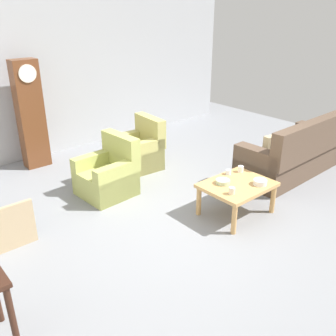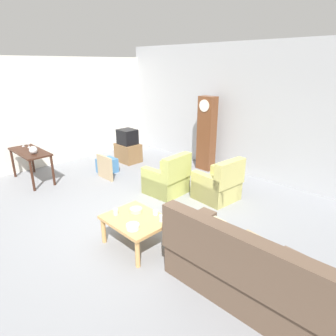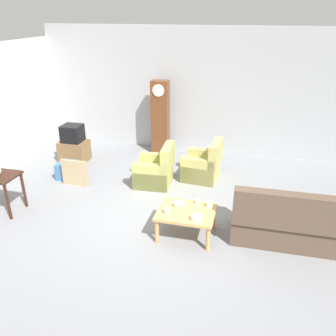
{
  "view_description": "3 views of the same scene",
  "coord_description": "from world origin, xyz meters",
  "px_view_note": "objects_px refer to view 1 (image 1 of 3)",
  "views": [
    {
      "loc": [
        -3.2,
        -3.36,
        2.76
      ],
      "look_at": [
        -0.04,
        0.33,
        0.62
      ],
      "focal_mm": 39.78,
      "sensor_mm": 36.0,
      "label": 1
    },
    {
      "loc": [
        3.7,
        -2.88,
        2.71
      ],
      "look_at": [
        0.06,
        0.74,
        0.86
      ],
      "focal_mm": 31.17,
      "sensor_mm": 36.0,
      "label": 2
    },
    {
      "loc": [
        1.52,
        -5.36,
        3.54
      ],
      "look_at": [
        -0.02,
        0.6,
        0.73
      ],
      "focal_mm": 37.25,
      "sensor_mm": 36.0,
      "label": 3
    }
  ],
  "objects_px": {
    "couch_floral": "(293,155)",
    "grandfather_clock": "(31,115)",
    "cup_blue_rimmed": "(228,172)",
    "framed_picture_leaning": "(10,228)",
    "armchair_olive_far": "(138,152)",
    "bowl_white_stacked": "(260,182)",
    "cup_cream_tall": "(232,191)",
    "cup_white_porcelain": "(241,169)",
    "armchair_olive_near": "(108,176)",
    "coffee_table_wood": "(237,188)",
    "bowl_shallow_green": "(223,182)"
  },
  "relations": [
    {
      "from": "cup_blue_rimmed",
      "to": "bowl_white_stacked",
      "type": "xyz_separation_m",
      "value": [
        0.08,
        -0.51,
        0.0
      ]
    },
    {
      "from": "couch_floral",
      "to": "grandfather_clock",
      "type": "distance_m",
      "value": 4.68
    },
    {
      "from": "grandfather_clock",
      "to": "cup_cream_tall",
      "type": "relative_size",
      "value": 20.23
    },
    {
      "from": "armchair_olive_far",
      "to": "cup_white_porcelain",
      "type": "xyz_separation_m",
      "value": [
        0.42,
        -2.02,
        0.22
      ]
    },
    {
      "from": "grandfather_clock",
      "to": "bowl_shallow_green",
      "type": "height_order",
      "value": "grandfather_clock"
    },
    {
      "from": "armchair_olive_near",
      "to": "bowl_white_stacked",
      "type": "distance_m",
      "value": 2.32
    },
    {
      "from": "grandfather_clock",
      "to": "bowl_white_stacked",
      "type": "height_order",
      "value": "grandfather_clock"
    },
    {
      "from": "grandfather_clock",
      "to": "framed_picture_leaning",
      "type": "xyz_separation_m",
      "value": [
        -1.29,
        -2.34,
        -0.68
      ]
    },
    {
      "from": "framed_picture_leaning",
      "to": "bowl_shallow_green",
      "type": "relative_size",
      "value": 3.01
    },
    {
      "from": "couch_floral",
      "to": "cup_cream_tall",
      "type": "height_order",
      "value": "couch_floral"
    },
    {
      "from": "armchair_olive_far",
      "to": "bowl_white_stacked",
      "type": "distance_m",
      "value": 2.49
    },
    {
      "from": "coffee_table_wood",
      "to": "grandfather_clock",
      "type": "distance_m",
      "value": 3.88
    },
    {
      "from": "framed_picture_leaning",
      "to": "cup_cream_tall",
      "type": "relative_size",
      "value": 6.3
    },
    {
      "from": "cup_cream_tall",
      "to": "armchair_olive_far",
      "type": "bearing_deg",
      "value": 84.55
    },
    {
      "from": "cup_white_porcelain",
      "to": "cup_blue_rimmed",
      "type": "height_order",
      "value": "cup_white_porcelain"
    },
    {
      "from": "armchair_olive_far",
      "to": "cup_cream_tall",
      "type": "xyz_separation_m",
      "value": [
        -0.23,
        -2.4,
        0.22
      ]
    },
    {
      "from": "bowl_white_stacked",
      "to": "armchair_olive_far",
      "type": "bearing_deg",
      "value": 96.61
    },
    {
      "from": "couch_floral",
      "to": "grandfather_clock",
      "type": "height_order",
      "value": "grandfather_clock"
    },
    {
      "from": "armchair_olive_far",
      "to": "cup_blue_rimmed",
      "type": "xyz_separation_m",
      "value": [
        0.21,
        -1.96,
        0.21
      ]
    },
    {
      "from": "armchair_olive_near",
      "to": "framed_picture_leaning",
      "type": "xyz_separation_m",
      "value": [
        -1.69,
        -0.49,
        -0.01
      ]
    },
    {
      "from": "cup_blue_rimmed",
      "to": "armchair_olive_near",
      "type": "bearing_deg",
      "value": 129.48
    },
    {
      "from": "bowl_white_stacked",
      "to": "bowl_shallow_green",
      "type": "bearing_deg",
      "value": 135.86
    },
    {
      "from": "couch_floral",
      "to": "cup_blue_rimmed",
      "type": "xyz_separation_m",
      "value": [
        -1.67,
        0.04,
        0.16
      ]
    },
    {
      "from": "framed_picture_leaning",
      "to": "bowl_shallow_green",
      "type": "height_order",
      "value": "framed_picture_leaning"
    },
    {
      "from": "framed_picture_leaning",
      "to": "bowl_shallow_green",
      "type": "distance_m",
      "value": 2.81
    },
    {
      "from": "armchair_olive_far",
      "to": "bowl_shallow_green",
      "type": "bearing_deg",
      "value": -92.22
    },
    {
      "from": "cup_blue_rimmed",
      "to": "cup_white_porcelain",
      "type": "bearing_deg",
      "value": -16.06
    },
    {
      "from": "armchair_olive_near",
      "to": "bowl_shallow_green",
      "type": "relative_size",
      "value": 4.61
    },
    {
      "from": "cup_white_porcelain",
      "to": "cup_cream_tall",
      "type": "bearing_deg",
      "value": -149.44
    },
    {
      "from": "cup_white_porcelain",
      "to": "bowl_white_stacked",
      "type": "bearing_deg",
      "value": -106.2
    },
    {
      "from": "armchair_olive_near",
      "to": "cup_cream_tall",
      "type": "height_order",
      "value": "armchair_olive_near"
    },
    {
      "from": "couch_floral",
      "to": "bowl_shallow_green",
      "type": "height_order",
      "value": "couch_floral"
    },
    {
      "from": "coffee_table_wood",
      "to": "cup_blue_rimmed",
      "type": "distance_m",
      "value": 0.33
    },
    {
      "from": "coffee_table_wood",
      "to": "cup_blue_rimmed",
      "type": "bearing_deg",
      "value": 64.89
    },
    {
      "from": "couch_floral",
      "to": "cup_cream_tall",
      "type": "bearing_deg",
      "value": -169.11
    },
    {
      "from": "cup_blue_rimmed",
      "to": "framed_picture_leaning",
      "type": "bearing_deg",
      "value": 161.9
    },
    {
      "from": "bowl_white_stacked",
      "to": "grandfather_clock",
      "type": "bearing_deg",
      "value": 113.67
    },
    {
      "from": "bowl_shallow_green",
      "to": "armchair_olive_far",
      "type": "bearing_deg",
      "value": 87.78
    },
    {
      "from": "coffee_table_wood",
      "to": "bowl_shallow_green",
      "type": "distance_m",
      "value": 0.23
    },
    {
      "from": "framed_picture_leaning",
      "to": "cup_blue_rimmed",
      "type": "xyz_separation_m",
      "value": [
        2.87,
        -0.94,
        0.22
      ]
    },
    {
      "from": "armchair_olive_near",
      "to": "cup_cream_tall",
      "type": "bearing_deg",
      "value": -68.44
    },
    {
      "from": "armchair_olive_far",
      "to": "coffee_table_wood",
      "type": "relative_size",
      "value": 0.96
    },
    {
      "from": "cup_cream_tall",
      "to": "couch_floral",
      "type": "bearing_deg",
      "value": 10.89
    },
    {
      "from": "couch_floral",
      "to": "coffee_table_wood",
      "type": "xyz_separation_m",
      "value": [
        -1.8,
        -0.25,
        0.05
      ]
    },
    {
      "from": "couch_floral",
      "to": "cup_blue_rimmed",
      "type": "distance_m",
      "value": 1.67
    },
    {
      "from": "grandfather_clock",
      "to": "cup_blue_rimmed",
      "type": "height_order",
      "value": "grandfather_clock"
    },
    {
      "from": "bowl_white_stacked",
      "to": "cup_blue_rimmed",
      "type": "bearing_deg",
      "value": 98.58
    },
    {
      "from": "cup_white_porcelain",
      "to": "bowl_shallow_green",
      "type": "relative_size",
      "value": 0.46
    },
    {
      "from": "framed_picture_leaning",
      "to": "cup_cream_tall",
      "type": "distance_m",
      "value": 2.8
    },
    {
      "from": "armchair_olive_near",
      "to": "coffee_table_wood",
      "type": "xyz_separation_m",
      "value": [
        1.04,
        -1.71,
        0.1
      ]
    }
  ]
}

